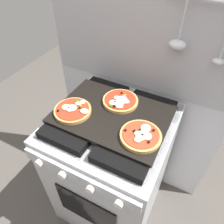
{
  "coord_description": "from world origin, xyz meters",
  "views": [
    {
      "loc": [
        0.34,
        -0.66,
        1.63
      ],
      "look_at": [
        0.0,
        0.0,
        0.93
      ],
      "focal_mm": 34.16,
      "sensor_mm": 36.0,
      "label": 1
    }
  ],
  "objects_px": {
    "stove": "(112,167)",
    "pizza_center": "(120,101)",
    "pizza_left": "(73,110)",
    "baking_tray": "(112,115)",
    "pizza_right": "(141,135)"
  },
  "relations": [
    {
      "from": "pizza_right",
      "to": "pizza_center",
      "type": "relative_size",
      "value": 1.0
    },
    {
      "from": "stove",
      "to": "pizza_left",
      "type": "height_order",
      "value": "pizza_left"
    },
    {
      "from": "baking_tray",
      "to": "pizza_right",
      "type": "xyz_separation_m",
      "value": [
        0.18,
        -0.08,
        0.02
      ]
    },
    {
      "from": "baking_tray",
      "to": "pizza_right",
      "type": "relative_size",
      "value": 3.0
    },
    {
      "from": "stove",
      "to": "pizza_center",
      "type": "bearing_deg",
      "value": 89.47
    },
    {
      "from": "stove",
      "to": "baking_tray",
      "type": "relative_size",
      "value": 1.67
    },
    {
      "from": "stove",
      "to": "pizza_right",
      "type": "distance_m",
      "value": 0.52
    },
    {
      "from": "pizza_right",
      "to": "pizza_center",
      "type": "distance_m",
      "value": 0.24
    },
    {
      "from": "pizza_left",
      "to": "pizza_center",
      "type": "relative_size",
      "value": 1.0
    },
    {
      "from": "baking_tray",
      "to": "pizza_center",
      "type": "height_order",
      "value": "pizza_center"
    },
    {
      "from": "stove",
      "to": "pizza_center",
      "type": "height_order",
      "value": "pizza_center"
    },
    {
      "from": "stove",
      "to": "pizza_center",
      "type": "distance_m",
      "value": 0.49
    },
    {
      "from": "pizza_center",
      "to": "baking_tray",
      "type": "bearing_deg",
      "value": -90.54
    },
    {
      "from": "pizza_center",
      "to": "pizza_right",
      "type": "bearing_deg",
      "value": -43.11
    },
    {
      "from": "stove",
      "to": "pizza_right",
      "type": "xyz_separation_m",
      "value": [
        0.18,
        -0.07,
        0.48
      ]
    }
  ]
}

